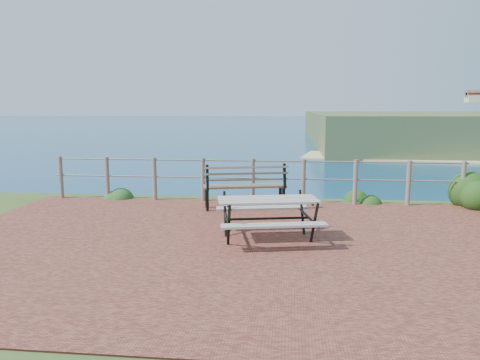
{
  "coord_description": "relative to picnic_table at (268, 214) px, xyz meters",
  "views": [
    {
      "loc": [
        0.86,
        -7.17,
        2.16
      ],
      "look_at": [
        -0.13,
        1.89,
        0.75
      ],
      "focal_mm": 35.0,
      "sensor_mm": 36.0,
      "label": 1
    }
  ],
  "objects": [
    {
      "name": "shrub_lip_west",
      "position": [
        -3.9,
        3.31,
        -0.44
      ],
      "size": [
        0.7,
        0.7,
        0.41
      ],
      "primitive_type": "ellipsoid",
      "color": "#23531F",
      "rests_on": "ground"
    },
    {
      "name": "ocean",
      "position": [
        -0.5,
        199.71,
        -0.44
      ],
      "size": [
        1200.0,
        1200.0,
        0.0
      ],
      "primitive_type": "plane",
      "color": "navy",
      "rests_on": "ground"
    },
    {
      "name": "ground",
      "position": [
        -0.5,
        -0.29,
        -0.44
      ],
      "size": [
        10.0,
        7.0,
        0.12
      ],
      "primitive_type": "cube",
      "color": "brown",
      "rests_on": "ground"
    },
    {
      "name": "picnic_table",
      "position": [
        0.0,
        0.0,
        0.0
      ],
      "size": [
        1.71,
        1.37,
        0.68
      ],
      "rotation": [
        0.0,
        0.0,
        0.21
      ],
      "color": "#9B968B",
      "rests_on": "ground"
    },
    {
      "name": "park_bench",
      "position": [
        -0.61,
        2.34,
        0.21
      ],
      "size": [
        1.81,
        0.84,
        0.99
      ],
      "rotation": [
        0.0,
        0.0,
        0.24
      ],
      "color": "brown",
      "rests_on": "ground"
    },
    {
      "name": "safety_railing",
      "position": [
        -0.5,
        3.06,
        0.14
      ],
      "size": [
        9.4,
        0.1,
        1.0
      ],
      "color": "#6B5B4C",
      "rests_on": "ground"
    },
    {
      "name": "shrub_right_edge",
      "position": [
        4.49,
        3.03,
        -0.44
      ],
      "size": [
        1.02,
        1.02,
        1.46
      ],
      "primitive_type": "ellipsoid",
      "color": "#1D3B12",
      "rests_on": "ground"
    },
    {
      "name": "shrub_lip_east",
      "position": [
        2.06,
        3.46,
        -0.44
      ],
      "size": [
        0.72,
        0.72,
        0.44
      ],
      "primitive_type": "ellipsoid",
      "color": "#1D3B12",
      "rests_on": "ground"
    }
  ]
}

